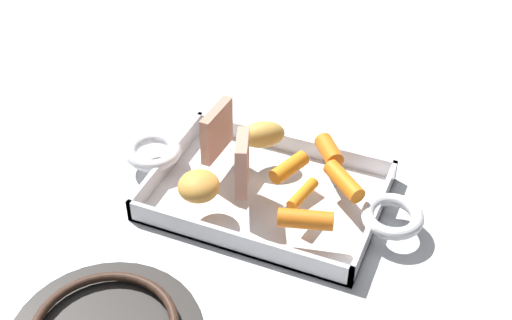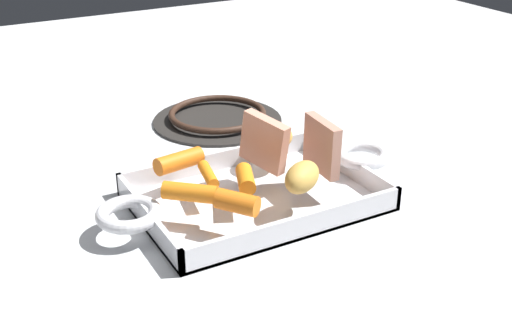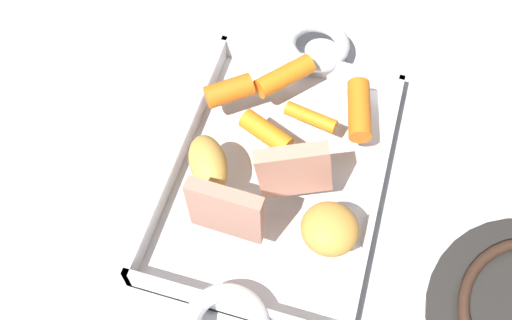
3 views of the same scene
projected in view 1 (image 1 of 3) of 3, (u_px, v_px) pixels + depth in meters
ground_plane at (266, 199)px, 0.90m from camera, size 2.17×2.17×0.00m
roasting_dish at (266, 192)px, 0.89m from camera, size 0.40×0.20×0.04m
roast_slice_outer at (217, 131)px, 0.89m from camera, size 0.02×0.07×0.07m
roast_slice_thin at (242, 163)px, 0.85m from camera, size 0.04×0.07×0.07m
baby_carrot_northeast at (306, 219)px, 0.80m from camera, size 0.07×0.04×0.03m
baby_carrot_northwest at (289, 167)px, 0.87m from camera, size 0.04×0.06×0.02m
baby_carrot_long at (303, 194)px, 0.84m from camera, size 0.02×0.05×0.01m
baby_carrot_center_left at (329, 151)px, 0.90m from camera, size 0.05×0.05×0.02m
baby_carrot_center_right at (344, 181)px, 0.85m from camera, size 0.06×0.06×0.02m
potato_corner at (199, 186)px, 0.84m from camera, size 0.07×0.07×0.03m
potato_near_roast at (263, 135)px, 0.91m from camera, size 0.07×0.06×0.03m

